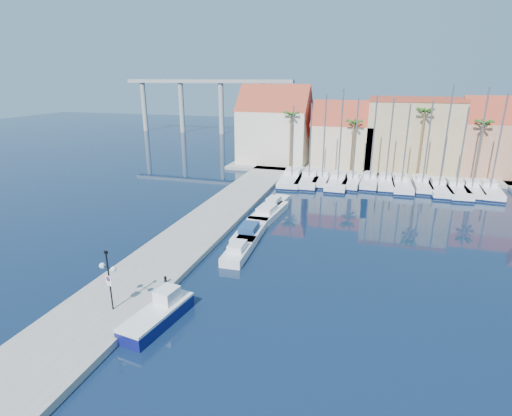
{
  "coord_description": "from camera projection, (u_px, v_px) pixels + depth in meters",
  "views": [
    {
      "loc": [
        7.56,
        -22.68,
        15.14
      ],
      "look_at": [
        -3.09,
        12.58,
        3.0
      ],
      "focal_mm": 28.0,
      "sensor_mm": 36.0,
      "label": 1
    }
  ],
  "objects": [
    {
      "name": "motorboat_west_0",
      "position": [
        239.0,
        250.0,
        35.38
      ],
      "size": [
        2.02,
        5.77,
        1.4
      ],
      "rotation": [
        0.0,
        0.0,
        0.03
      ],
      "color": "white",
      "rests_on": "ground"
    },
    {
      "name": "palm_3",
      "position": [
        484.0,
        125.0,
        56.89
      ],
      "size": [
        2.6,
        2.6,
        9.65
      ],
      "color": "brown",
      "rests_on": "shore_north"
    },
    {
      "name": "quay_west",
      "position": [
        205.0,
        225.0,
        42.1
      ],
      "size": [
        6.0,
        77.0,
        0.5
      ],
      "primitive_type": "cube",
      "color": "gray",
      "rests_on": "ground"
    },
    {
      "name": "shore_north",
      "position": [
        389.0,
        168.0,
        68.25
      ],
      "size": [
        54.0,
        16.0,
        0.5
      ],
      "primitive_type": "cube",
      "color": "gray",
      "rests_on": "ground"
    },
    {
      "name": "sailboat_3",
      "position": [
        338.0,
        181.0,
        58.71
      ],
      "size": [
        2.87,
        10.86,
        13.57
      ],
      "rotation": [
        0.0,
        0.0,
        -0.0
      ],
      "color": "white",
      "rests_on": "ground"
    },
    {
      "name": "building_1",
      "position": [
        343.0,
        138.0,
        67.96
      ],
      "size": [
        10.3,
        8.0,
        11.0
      ],
      "color": "beige",
      "rests_on": "shore_north"
    },
    {
      "name": "palm_0",
      "position": [
        291.0,
        116.0,
        64.43
      ],
      "size": [
        2.6,
        2.6,
        10.15
      ],
      "color": "brown",
      "rests_on": "shore_north"
    },
    {
      "name": "building_3",
      "position": [
        495.0,
        140.0,
        61.47
      ],
      "size": [
        10.3,
        8.0,
        12.0
      ],
      "color": "#B3715A",
      "rests_on": "shore_north"
    },
    {
      "name": "lamp_post",
      "position": [
        108.0,
        272.0,
        25.56
      ],
      "size": [
        1.41,
        0.62,
        4.21
      ],
      "rotation": [
        0.0,
        0.0,
        -0.23
      ],
      "color": "black",
      "rests_on": "quay_west"
    },
    {
      "name": "sailboat_12",
      "position": [
        489.0,
        189.0,
        54.11
      ],
      "size": [
        3.18,
        9.64,
        13.16
      ],
      "rotation": [
        0.0,
        0.0,
        -0.07
      ],
      "color": "white",
      "rests_on": "ground"
    },
    {
      "name": "sailboat_2",
      "position": [
        322.0,
        178.0,
        60.01
      ],
      "size": [
        2.62,
        8.78,
        12.78
      ],
      "rotation": [
        0.0,
        0.0,
        0.04
      ],
      "color": "white",
      "rests_on": "ground"
    },
    {
      "name": "sailboat_10",
      "position": [
        455.0,
        188.0,
        54.79
      ],
      "size": [
        3.14,
        10.4,
        11.46
      ],
      "rotation": [
        0.0,
        0.0,
        0.04
      ],
      "color": "white",
      "rests_on": "ground"
    },
    {
      "name": "palm_1",
      "position": [
        354.0,
        124.0,
        61.98
      ],
      "size": [
        2.6,
        2.6,
        9.15
      ],
      "color": "brown",
      "rests_on": "shore_north"
    },
    {
      "name": "motorboat_west_3",
      "position": [
        275.0,
        203.0,
        48.52
      ],
      "size": [
        2.49,
        6.1,
        1.4
      ],
      "rotation": [
        0.0,
        0.0,
        -0.1
      ],
      "color": "white",
      "rests_on": "ground"
    },
    {
      "name": "building_2",
      "position": [
        412.0,
        134.0,
        65.55
      ],
      "size": [
        14.2,
        10.2,
        11.5
      ],
      "color": "tan",
      "rests_on": "shore_north"
    },
    {
      "name": "sailboat_4",
      "position": [
        353.0,
        180.0,
        58.76
      ],
      "size": [
        2.78,
        8.71,
        12.39
      ],
      "rotation": [
        0.0,
        0.0,
        -0.06
      ],
      "color": "white",
      "rests_on": "ground"
    },
    {
      "name": "sailboat_0",
      "position": [
        292.0,
        177.0,
        60.8
      ],
      "size": [
        4.02,
        12.04,
        11.19
      ],
      "rotation": [
        0.0,
        0.0,
        0.08
      ],
      "color": "white",
      "rests_on": "ground"
    },
    {
      "name": "building_0",
      "position": [
        275.0,
        128.0,
        70.87
      ],
      "size": [
        12.3,
        9.0,
        13.5
      ],
      "color": "beige",
      "rests_on": "shore_north"
    },
    {
      "name": "sailboat_6",
      "position": [
        385.0,
        182.0,
        57.98
      ],
      "size": [
        2.56,
        8.68,
        12.41
      ],
      "rotation": [
        0.0,
        0.0,
        0.03
      ],
      "color": "white",
      "rests_on": "ground"
    },
    {
      "name": "sailboat_7",
      "position": [
        401.0,
        183.0,
        57.23
      ],
      "size": [
        3.06,
        10.09,
        11.66
      ],
      "rotation": [
        0.0,
        0.0,
        0.04
      ],
      "color": "white",
      "rests_on": "ground"
    },
    {
      "name": "sailboat_11",
      "position": [
        471.0,
        188.0,
        54.65
      ],
      "size": [
        2.68,
        8.95,
        13.91
      ],
      "rotation": [
        0.0,
        0.0,
        -0.04
      ],
      "color": "white",
      "rests_on": "ground"
    },
    {
      "name": "sailboat_5",
      "position": [
        370.0,
        180.0,
        58.75
      ],
      "size": [
        2.64,
        8.86,
        12.72
      ],
      "rotation": [
        0.0,
        0.0,
        -0.04
      ],
      "color": "white",
      "rests_on": "ground"
    },
    {
      "name": "sailboat_1",
      "position": [
        309.0,
        178.0,
        60.36
      ],
      "size": [
        3.39,
        11.69,
        11.6
      ],
      "rotation": [
        0.0,
        0.0,
        0.03
      ],
      "color": "white",
      "rests_on": "ground"
    },
    {
      "name": "palm_2",
      "position": [
        425.0,
        113.0,
        58.65
      ],
      "size": [
        2.6,
        2.6,
        11.15
      ],
      "color": "brown",
      "rests_on": "shore_north"
    },
    {
      "name": "motorboat_west_2",
      "position": [
        268.0,
        212.0,
        45.3
      ],
      "size": [
        3.03,
        7.6,
        1.4
      ],
      "rotation": [
        0.0,
        0.0,
        -0.09
      ],
      "color": "white",
      "rests_on": "ground"
    },
    {
      "name": "sailboat_9",
      "position": [
        438.0,
        187.0,
        55.37
      ],
      "size": [
        2.85,
        9.74,
        14.2
      ],
      "rotation": [
        0.0,
        0.0,
        0.03
      ],
      "color": "white",
      "rests_on": "ground"
    },
    {
      "name": "motorboat_west_1",
      "position": [
        251.0,
        231.0,
        39.79
      ],
      "size": [
        2.53,
        7.13,
        1.4
      ],
      "rotation": [
        0.0,
        0.0,
        0.04
      ],
      "color": "white",
      "rests_on": "ground"
    },
    {
      "name": "bollard",
      "position": [
        165.0,
        280.0,
        29.74
      ],
      "size": [
        0.2,
        0.2,
        0.5
      ],
      "primitive_type": "cylinder",
      "color": "black",
      "rests_on": "quay_west"
    },
    {
      "name": "fishing_boat",
      "position": [
        159.0,
        314.0,
        25.66
      ],
      "size": [
        2.67,
        5.81,
        1.96
      ],
      "rotation": [
        0.0,
        0.0,
        -0.15
      ],
      "color": "#0E1255",
      "rests_on": "ground"
    },
    {
      "name": "sailboat_8",
      "position": [
        422.0,
        184.0,
        56.92
      ],
      "size": [
        2.47,
        8.68,
        12.13
      ],
      "rotation": [
        0.0,
        0.0,
        0.02
      ],
      "color": "white",
      "rests_on": "ground"
    },
    {
      "name": "ground",
      "position": [
        246.0,
        308.0,
        27.44
      ],
      "size": [
        260.0,
        260.0,
        0.0
      ],
      "primitive_type": "plane",
      "color": "black",
      "rests_on": "ground"
    },
    {
      "name": "viaduct",
      "position": [
        204.0,
        96.0,
        109.51
      ],
      "size": [
        48.0,
        2.2,
        14.45
      ],
      "color": "#9E9E99",
      "rests_on": "ground"
    }
  ]
}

